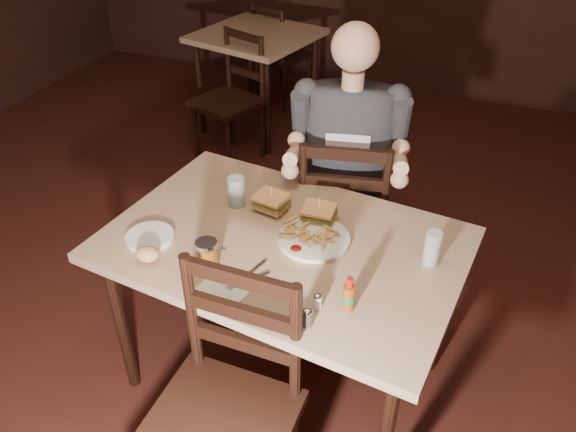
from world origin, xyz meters
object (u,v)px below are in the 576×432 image
(bg_table, at_px, (257,45))
(dinner_plate, at_px, (314,240))
(glass_left, at_px, (237,191))
(hot_sauce, at_px, (349,293))
(syrup_dispenser, at_px, (207,254))
(main_table, at_px, (283,255))
(chair_far, at_px, (344,215))
(chair_near, at_px, (218,427))
(side_plate, at_px, (150,238))
(diner, at_px, (349,132))
(bg_chair_far, at_px, (283,54))
(bg_chair_near, at_px, (227,102))
(glass_right, at_px, (432,248))

(bg_table, distance_m, dinner_plate, 2.54)
(glass_left, xyz_separation_m, hot_sauce, (0.59, -0.42, 0.00))
(bg_table, relative_size, syrup_dispenser, 9.48)
(main_table, bearing_deg, syrup_dispenser, -131.91)
(chair_far, distance_m, glass_left, 0.69)
(dinner_plate, bearing_deg, glass_left, 161.20)
(syrup_dispenser, bearing_deg, chair_near, -54.62)
(chair_near, height_order, syrup_dispenser, chair_near)
(glass_left, bearing_deg, syrup_dispenser, -80.76)
(main_table, distance_m, side_plate, 0.51)
(syrup_dispenser, bearing_deg, side_plate, 175.79)
(chair_near, relative_size, hot_sauce, 7.62)
(bg_table, xyz_separation_m, syrup_dispenser, (0.88, -2.51, 0.14))
(chair_far, bearing_deg, chair_near, 76.49)
(bg_table, height_order, diner, diner)
(syrup_dispenser, height_order, side_plate, syrup_dispenser)
(diner, bearing_deg, syrup_dispenser, -119.98)
(bg_table, distance_m, bg_chair_far, 0.61)
(bg_chair_near, distance_m, dinner_plate, 2.10)
(chair_near, distance_m, glass_left, 0.91)
(bg_chair_far, bearing_deg, bg_chair_near, 111.95)
(glass_left, bearing_deg, hot_sauce, -35.76)
(chair_far, relative_size, syrup_dispenser, 9.41)
(diner, bearing_deg, glass_left, -139.21)
(bg_table, xyz_separation_m, bg_chair_far, (0.00, 0.55, -0.25))
(chair_far, height_order, syrup_dispenser, chair_far)
(dinner_plate, relative_size, side_plate, 1.49)
(syrup_dispenser, distance_m, side_plate, 0.28)
(dinner_plate, bearing_deg, diner, 92.97)
(main_table, relative_size, hot_sauce, 11.06)
(diner, height_order, hot_sauce, diner)
(glass_left, bearing_deg, chair_far, 55.43)
(bg_chair_near, relative_size, glass_right, 6.73)
(glass_left, height_order, side_plate, glass_left)
(hot_sauce, xyz_separation_m, side_plate, (-0.80, 0.09, -0.06))
(side_plate, bearing_deg, bg_chair_far, 101.38)
(chair_near, distance_m, syrup_dispenser, 0.57)
(chair_near, distance_m, side_plate, 0.74)
(chair_near, height_order, diner, diner)
(glass_left, bearing_deg, bg_chair_near, 117.44)
(chair_far, distance_m, bg_chair_near, 1.58)
(chair_near, height_order, glass_left, chair_near)
(dinner_plate, xyz_separation_m, glass_right, (0.43, 0.03, 0.06))
(diner, xyz_separation_m, glass_left, (-0.34, -0.44, -0.12))
(main_table, relative_size, chair_far, 1.48)
(dinner_plate, distance_m, glass_right, 0.43)
(syrup_dispenser, relative_size, side_plate, 0.58)
(bg_chair_far, distance_m, side_plate, 3.08)
(diner, distance_m, glass_left, 0.57)
(dinner_plate, bearing_deg, bg_table, 117.87)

